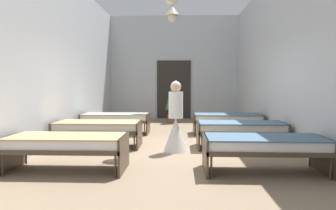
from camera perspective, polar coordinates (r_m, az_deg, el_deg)
ground_plane at (r=6.90m, az=0.11°, el=-8.30°), size 5.87×12.58×0.10m
room_shell at (r=7.97m, az=0.44°, el=9.06°), size 5.67×12.18×4.24m
bed_left_row_0 at (r=5.26m, az=-18.35°, el=-6.86°), size 1.90×0.84×0.57m
bed_right_row_0 at (r=5.11m, az=17.52°, el=-7.15°), size 1.90×0.84×0.57m
bed_left_row_1 at (r=7.05m, az=-12.92°, el=-4.10°), size 1.90×0.84×0.57m
bed_right_row_1 at (r=6.94m, az=13.37°, el=-4.23°), size 1.90×0.84×0.57m
bed_left_row_2 at (r=8.88m, az=-9.72°, el=-2.45°), size 1.90×0.84×0.57m
bed_right_row_2 at (r=8.79m, az=10.97°, el=-2.53°), size 1.90×0.84×0.57m
nurse_near_aisle at (r=6.40m, az=1.45°, el=-3.98°), size 0.52×0.52×1.49m
potted_plant at (r=11.09m, az=0.79°, el=1.00°), size 0.50×0.50×1.44m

